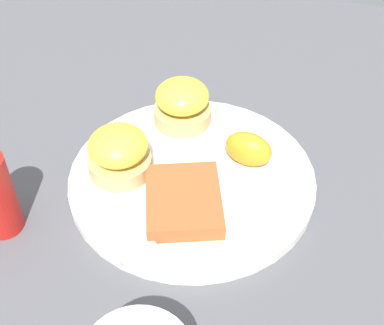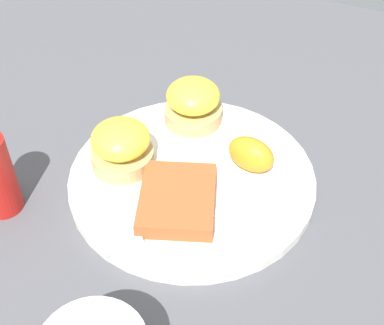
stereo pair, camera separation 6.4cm
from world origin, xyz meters
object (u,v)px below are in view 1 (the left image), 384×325
at_px(sandwich_benedict_right, 119,153).
at_px(fork, 191,224).
at_px(orange_wedge, 248,149).
at_px(hashbrown_patty, 184,201).
at_px(sandwich_benedict_left, 182,103).

distance_m(sandwich_benedict_right, fork, 0.13).
bearing_deg(orange_wedge, hashbrown_patty, -27.38).
xyz_separation_m(sandwich_benedict_right, hashbrown_patty, (0.03, 0.09, -0.02)).
xyz_separation_m(sandwich_benedict_right, fork, (0.05, 0.11, -0.03)).
height_order(sandwich_benedict_left, sandwich_benedict_right, same).
relative_size(orange_wedge, fork, 0.35).
relative_size(sandwich_benedict_left, orange_wedge, 1.29).
bearing_deg(fork, hashbrown_patty, -143.50).
relative_size(sandwich_benedict_right, orange_wedge, 1.29).
distance_m(sandwich_benedict_right, hashbrown_patty, 0.10).
xyz_separation_m(sandwich_benedict_left, orange_wedge, (0.05, 0.10, -0.01)).
distance_m(sandwich_benedict_left, hashbrown_patty, 0.16).
distance_m(sandwich_benedict_left, fork, 0.19).
bearing_deg(sandwich_benedict_right, sandwich_benedict_left, 161.83).
xyz_separation_m(sandwich_benedict_left, fork, (0.17, 0.07, -0.03)).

